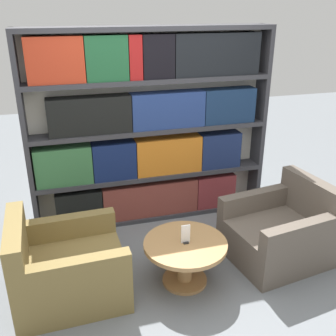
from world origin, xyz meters
The scene contains 6 objects.
ground_plane centered at (0.00, 0.00, 0.00)m, with size 14.00×14.00×0.00m, color slate.
bookshelf centered at (-0.02, 1.48, 1.10)m, with size 2.72×0.30×2.20m.
armchair_left centered at (-1.07, 0.30, 0.27)m, with size 0.96×0.85×0.79m.
armchair_right centered at (1.05, 0.31, 0.27)m, with size 1.05×0.95×0.79m.
coffee_table centered at (-0.01, 0.19, 0.31)m, with size 0.76×0.76×0.43m.
table_sign centered at (-0.01, 0.19, 0.50)m, with size 0.08×0.06×0.18m.
Camera 1 is at (-0.99, -2.64, 2.41)m, focal length 42.00 mm.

